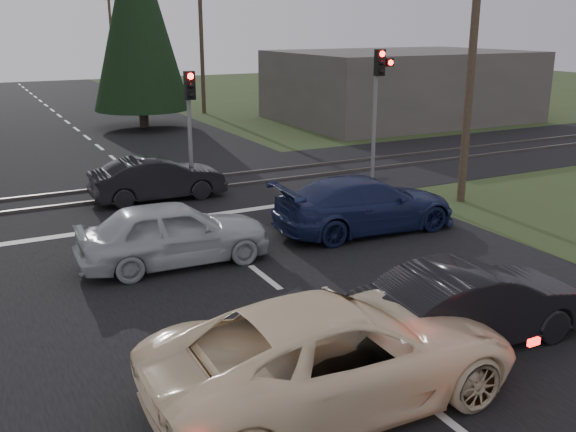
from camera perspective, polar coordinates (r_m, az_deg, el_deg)
ground at (r=12.29m, az=4.03°, el=-10.17°), size 120.00×120.00×0.00m
road at (r=20.91m, az=-10.34°, el=1.09°), size 14.00×100.00×0.01m
rail_corridor at (r=22.77m, az=-11.85°, el=2.29°), size 120.00×8.00×0.01m
stop_line at (r=19.26m, az=-8.73°, el=-0.17°), size 13.00×0.35×0.00m
rail_near at (r=22.01m, az=-11.28°, el=1.94°), size 120.00×0.12×0.10m
rail_far at (r=23.51m, az=-12.40°, el=2.82°), size 120.00×0.12×0.10m
traffic_signal_right at (r=23.14m, az=8.07°, el=11.04°), size 0.68×0.48×4.70m
traffic_signal_center at (r=21.29m, az=-8.69°, el=9.15°), size 0.32×0.48×4.10m
utility_pole_near at (r=20.96m, az=16.08°, el=13.86°), size 1.80×0.26×9.00m
utility_pole_mid at (r=41.83m, az=-7.71°, el=15.48°), size 1.80×0.26×9.00m
utility_pole_far at (r=65.88m, az=-15.45°, el=15.47°), size 1.80×0.26×9.00m
conifer_tree at (r=36.51m, az=-13.26°, el=17.02°), size 5.20×5.20×11.00m
building_right at (r=39.48m, az=9.98°, el=11.35°), size 14.00×10.00×4.00m
cream_coupe at (r=9.89m, az=4.22°, el=-11.96°), size 5.85×2.73×1.62m
dark_hatchback at (r=12.09m, az=16.17°, el=-7.50°), size 4.51×1.85×1.45m
silver_car at (r=15.49m, az=-10.12°, el=-1.48°), size 4.63×2.04×1.55m
blue_sedan at (r=17.85m, az=6.91°, el=1.04°), size 5.32×2.39×1.51m
dark_car_far at (r=21.30m, az=-11.49°, el=3.26°), size 4.30×1.52×1.41m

